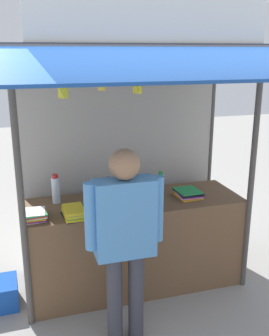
# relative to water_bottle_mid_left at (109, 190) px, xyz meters

# --- Properties ---
(ground_plane) EXTENTS (20.00, 20.00, 0.00)m
(ground_plane) POSITION_rel_water_bottle_mid_left_xyz_m (0.26, -0.05, -1.09)
(ground_plane) COLOR gray
(stall_counter) EXTENTS (2.24, 0.75, 0.97)m
(stall_counter) POSITION_rel_water_bottle_mid_left_xyz_m (0.26, -0.05, -0.61)
(stall_counter) COLOR brown
(stall_counter) RESTS_ON ground
(stall_structure) EXTENTS (2.44, 1.65, 2.86)m
(stall_structure) POSITION_rel_water_bottle_mid_left_xyz_m (0.26, 0.11, 0.66)
(stall_structure) COLOR #4C4742
(stall_structure) RESTS_ON ground
(water_bottle_mid_left) EXTENTS (0.07, 0.07, 0.26)m
(water_bottle_mid_left) POSITION_rel_water_bottle_mid_left_xyz_m (0.00, 0.00, 0.00)
(water_bottle_mid_left) COLOR silver
(water_bottle_mid_left) RESTS_ON stall_counter
(water_bottle_mid_right) EXTENTS (0.08, 0.08, 0.30)m
(water_bottle_mid_right) POSITION_rel_water_bottle_mid_left_xyz_m (-0.52, 0.12, 0.02)
(water_bottle_mid_right) COLOR silver
(water_bottle_mid_right) RESTS_ON stall_counter
(water_bottle_far_right) EXTENTS (0.07, 0.07, 0.26)m
(water_bottle_far_right) POSITION_rel_water_bottle_mid_left_xyz_m (0.57, 0.01, 0.00)
(water_bottle_far_right) COLOR silver
(water_bottle_far_right) RESTS_ON stall_counter
(magazine_stack_front_left) EXTENTS (0.22, 0.30, 0.09)m
(magazine_stack_front_left) POSITION_rel_water_bottle_mid_left_xyz_m (-0.40, -0.30, -0.08)
(magazine_stack_front_left) COLOR black
(magazine_stack_front_left) RESTS_ON stall_counter
(magazine_stack_rear_center) EXTENTS (0.26, 0.30, 0.07)m
(magazine_stack_rear_center) POSITION_rel_water_bottle_mid_left_xyz_m (0.84, -0.11, -0.09)
(magazine_stack_rear_center) COLOR yellow
(magazine_stack_rear_center) RESTS_ON stall_counter
(magazine_stack_far_left) EXTENTS (0.21, 0.32, 0.05)m
(magazine_stack_far_left) POSITION_rel_water_bottle_mid_left_xyz_m (0.32, -0.27, -0.10)
(magazine_stack_far_left) COLOR orange
(magazine_stack_far_left) RESTS_ON stall_counter
(magazine_stack_front_right) EXTENTS (0.25, 0.26, 0.08)m
(magazine_stack_front_right) POSITION_rel_water_bottle_mid_left_xyz_m (-0.76, -0.24, -0.08)
(magazine_stack_front_right) COLOR white
(magazine_stack_front_right) RESTS_ON stall_counter
(banana_bunch_rightmost) EXTENTS (0.10, 0.10, 0.28)m
(banana_bunch_rightmost) POSITION_rel_water_bottle_mid_left_xyz_m (0.15, -0.52, 1.09)
(banana_bunch_rightmost) COLOR #332D23
(banana_bunch_leftmost) EXTENTS (0.11, 0.11, 0.30)m
(banana_bunch_leftmost) POSITION_rel_water_bottle_mid_left_xyz_m (-0.47, -0.53, 1.07)
(banana_bunch_leftmost) COLOR #332D23
(banana_bunch_inner_left) EXTENTS (0.10, 0.10, 0.24)m
(banana_bunch_inner_left) POSITION_rel_water_bottle_mid_left_xyz_m (-0.15, -0.52, 1.12)
(banana_bunch_inner_left) COLOR #332D23
(vendor_person) EXTENTS (0.66, 0.25, 1.73)m
(vendor_person) POSITION_rel_water_bottle_mid_left_xyz_m (-0.07, -0.87, -0.05)
(vendor_person) COLOR #383842
(vendor_person) RESTS_ON ground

